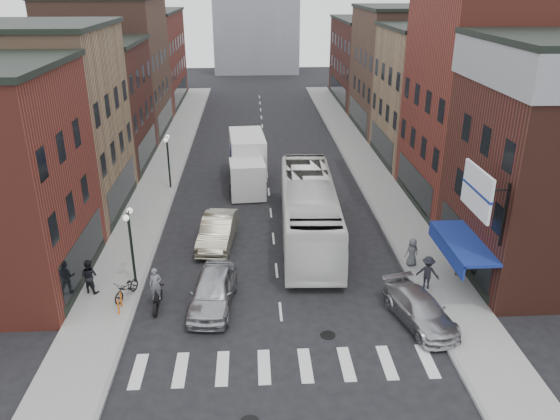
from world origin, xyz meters
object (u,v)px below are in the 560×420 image
(bike_rack, at_px, (120,303))
(curb_car, at_px, (420,310))
(streetlamp_far, at_px, (168,152))
(sedan_left_near, at_px, (213,291))
(motorcycle_rider, at_px, (156,290))
(billboard_sign, at_px, (479,192))
(sedan_left_far, at_px, (218,231))
(parked_bicycle, at_px, (127,288))
(ped_right_a, at_px, (428,272))
(box_truck, at_px, (247,162))
(streetlamp_near, at_px, (130,233))
(ped_right_c, at_px, (412,252))
(ped_right_b, at_px, (460,263))
(transit_bus, at_px, (309,210))
(ped_left_solo, at_px, (89,276))

(bike_rack, height_order, curb_car, curb_car)
(streetlamp_far, relative_size, sedan_left_near, 0.82)
(motorcycle_rider, height_order, curb_car, motorcycle_rider)
(billboard_sign, relative_size, sedan_left_far, 0.71)
(streetlamp_far, distance_m, parked_bicycle, 15.73)
(bike_rack, relative_size, ped_right_a, 0.46)
(box_truck, distance_m, ped_right_a, 18.58)
(billboard_sign, relative_size, motorcycle_rider, 1.72)
(ped_right_a, bearing_deg, streetlamp_near, 18.04)
(box_truck, xyz_separation_m, ped_right_c, (8.95, -13.80, -0.86))
(curb_car, distance_m, ped_right_b, 5.12)
(transit_bus, distance_m, sedan_left_far, 5.59)
(streetlamp_near, relative_size, ped_right_a, 2.35)
(box_truck, bearing_deg, motorcycle_rider, -108.24)
(transit_bus, distance_m, ped_right_b, 9.19)
(bike_rack, bearing_deg, ped_right_c, 13.72)
(motorcycle_rider, distance_m, transit_bus, 10.91)
(streetlamp_near, distance_m, ped_right_a, 15.10)
(box_truck, distance_m, transit_bus, 10.46)
(motorcycle_rider, relative_size, ped_right_b, 1.39)
(billboard_sign, bearing_deg, bike_rack, 177.17)
(motorcycle_rider, height_order, parked_bicycle, motorcycle_rider)
(box_truck, distance_m, ped_right_c, 16.47)
(billboard_sign, distance_m, ped_right_b, 6.19)
(streetlamp_near, relative_size, sedan_left_near, 0.82)
(streetlamp_far, relative_size, ped_right_a, 2.35)
(ped_right_b, bearing_deg, billboard_sign, 83.15)
(billboard_sign, height_order, sedan_left_far, billboard_sign)
(transit_bus, relative_size, parked_bicycle, 6.86)
(motorcycle_rider, bearing_deg, curb_car, -10.36)
(transit_bus, xyz_separation_m, ped_right_a, (5.37, -6.41, -0.82))
(ped_left_solo, height_order, ped_right_b, ped_left_solo)
(streetlamp_near, xyz_separation_m, streetlamp_far, (0.00, 14.00, 0.00))
(ped_right_c, bearing_deg, bike_rack, 0.41)
(ped_right_a, bearing_deg, streetlamp_far, -22.44)
(sedan_left_near, relative_size, ped_right_a, 2.86)
(sedan_left_near, bearing_deg, billboard_sign, -0.17)
(billboard_sign, bearing_deg, ped_right_c, 104.89)
(billboard_sign, bearing_deg, ped_left_solo, 171.85)
(streetlamp_near, bearing_deg, ped_left_solo, -155.38)
(billboard_sign, xyz_separation_m, sedan_left_near, (-11.82, 1.15, -5.28))
(billboard_sign, relative_size, streetlamp_near, 0.90)
(ped_right_b, bearing_deg, bike_rack, 18.71)
(streetlamp_near, height_order, curb_car, streetlamp_near)
(bike_rack, bearing_deg, sedan_left_far, 59.23)
(box_truck, height_order, curb_car, box_truck)
(bike_rack, bearing_deg, transit_bus, 38.23)
(ped_right_b, bearing_deg, ped_right_a, 39.02)
(ped_right_c, bearing_deg, streetlamp_near, -9.59)
(ped_left_solo, relative_size, ped_right_c, 1.14)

